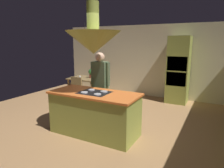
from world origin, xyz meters
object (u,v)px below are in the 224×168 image
at_px(chair_facing_island, 75,89).
at_px(chair_by_back_wall, 96,82).
at_px(kitchen_island, 95,113).
at_px(potted_plant_on_table, 91,73).
at_px(dining_table, 86,81).
at_px(person_at_island, 100,82).
at_px(cup_on_table, 80,77).
at_px(oven_tower, 178,70).

relative_size(chair_facing_island, chair_by_back_wall, 1.00).
height_order(kitchen_island, potted_plant_on_table, potted_plant_on_table).
distance_m(dining_table, potted_plant_on_table, 0.33).
distance_m(dining_table, person_at_island, 2.03).
bearing_deg(potted_plant_on_table, kitchen_island, -54.82).
bearing_deg(chair_by_back_wall, chair_facing_island, 90.00).
xyz_separation_m(chair_facing_island, cup_on_table, (-0.11, 0.43, 0.30)).
xyz_separation_m(chair_facing_island, chair_by_back_wall, (0.00, 1.28, 0.00)).
bearing_deg(cup_on_table, dining_table, 62.93).
height_order(chair_by_back_wall, cup_on_table, chair_by_back_wall).
height_order(person_at_island, chair_facing_island, person_at_island).
height_order(oven_tower, chair_by_back_wall, oven_tower).
xyz_separation_m(person_at_island, potted_plant_on_table, (-1.27, 1.50, -0.06)).
xyz_separation_m(kitchen_island, chair_facing_island, (-1.70, 1.46, 0.04)).
relative_size(oven_tower, dining_table, 1.99).
bearing_deg(kitchen_island, dining_table, 128.99).
relative_size(kitchen_island, chair_by_back_wall, 2.19).
distance_m(person_at_island, potted_plant_on_table, 1.97).
height_order(kitchen_island, oven_tower, oven_tower).
distance_m(potted_plant_on_table, cup_on_table, 0.42).
bearing_deg(person_at_island, dining_table, 135.39).
height_order(dining_table, person_at_island, person_at_island).
xyz_separation_m(chair_facing_island, potted_plant_on_table, (0.15, 0.74, 0.42)).
relative_size(person_at_island, cup_on_table, 19.04).
bearing_deg(chair_by_back_wall, oven_tower, -169.80).
bearing_deg(chair_by_back_wall, person_at_island, 124.85).
distance_m(kitchen_island, person_at_island, 0.92).
bearing_deg(chair_by_back_wall, potted_plant_on_table, 105.50).
bearing_deg(person_at_island, oven_tower, 61.58).
distance_m(chair_facing_island, potted_plant_on_table, 0.87).
bearing_deg(dining_table, chair_facing_island, -90.00).
bearing_deg(oven_tower, chair_by_back_wall, -169.80).
relative_size(oven_tower, cup_on_table, 23.79).
xyz_separation_m(oven_tower, potted_plant_on_table, (-2.65, -1.04, -0.14)).
relative_size(dining_table, potted_plant_on_table, 3.58).
bearing_deg(chair_by_back_wall, kitchen_island, 121.82).
distance_m(chair_by_back_wall, cup_on_table, 0.91).
relative_size(kitchen_island, chair_facing_island, 2.19).
bearing_deg(oven_tower, potted_plant_on_table, -158.50).
bearing_deg(cup_on_table, potted_plant_on_table, 50.24).
height_order(person_at_island, chair_by_back_wall, person_at_island).
bearing_deg(cup_on_table, chair_facing_island, -76.05).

